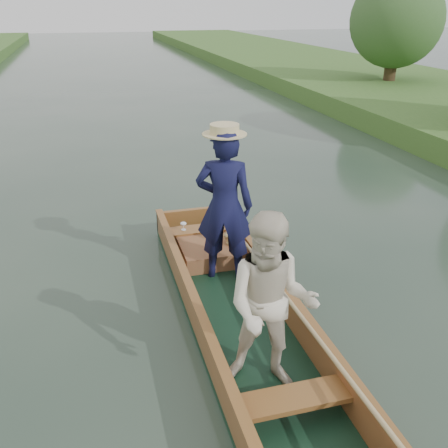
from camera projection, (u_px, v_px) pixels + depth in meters
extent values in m
plane|color=#283D30|center=(238.00, 320.00, 5.70)|extent=(120.00, 120.00, 0.00)
cylinder|color=#47331E|center=(391.00, 65.00, 18.69)|extent=(0.44, 0.44, 2.31)
sphere|color=#305522|center=(397.00, 20.00, 18.06)|extent=(3.34, 3.34, 3.34)
sphere|color=#305522|center=(405.00, 31.00, 18.63)|extent=(2.20, 2.20, 2.20)
cube|color=#13311F|center=(238.00, 317.00, 5.68)|extent=(1.10, 5.00, 0.08)
cube|color=brown|center=(194.00, 309.00, 5.48)|extent=(0.08, 5.00, 0.32)
cube|color=brown|center=(281.00, 296.00, 5.72)|extent=(0.08, 5.00, 0.32)
cube|color=brown|center=(192.00, 219.00, 7.77)|extent=(1.10, 0.08, 0.32)
cube|color=brown|center=(193.00, 295.00, 5.40)|extent=(0.10, 5.00, 0.04)
cube|color=brown|center=(281.00, 283.00, 5.65)|extent=(0.10, 5.00, 0.04)
cube|color=brown|center=(200.00, 230.00, 7.25)|extent=(0.94, 0.30, 0.05)
cube|color=brown|center=(294.00, 398.00, 4.17)|extent=(0.94, 0.30, 0.05)
imported|color=#12133A|center=(224.00, 206.00, 6.09)|extent=(0.83, 0.69, 1.94)
cylinder|color=beige|center=(225.00, 131.00, 5.71)|extent=(0.52, 0.52, 0.12)
imported|color=beige|center=(271.00, 305.00, 4.31)|extent=(1.01, 0.92, 1.70)
cube|color=#A74636|center=(211.00, 250.00, 6.90)|extent=(0.85, 0.90, 0.22)
sphere|color=tan|center=(232.00, 236.00, 6.79)|extent=(0.20, 0.20, 0.20)
sphere|color=tan|center=(232.00, 227.00, 6.72)|extent=(0.15, 0.15, 0.15)
sphere|color=tan|center=(228.00, 223.00, 6.68)|extent=(0.06, 0.06, 0.06)
sphere|color=tan|center=(236.00, 222.00, 6.71)|extent=(0.06, 0.06, 0.06)
sphere|color=tan|center=(233.00, 229.00, 6.68)|extent=(0.06, 0.06, 0.06)
sphere|color=tan|center=(226.00, 236.00, 6.74)|extent=(0.07, 0.07, 0.07)
sphere|color=tan|center=(239.00, 234.00, 6.79)|extent=(0.07, 0.07, 0.07)
sphere|color=tan|center=(229.00, 243.00, 6.79)|extent=(0.08, 0.08, 0.08)
sphere|color=tan|center=(236.00, 242.00, 6.81)|extent=(0.08, 0.08, 0.08)
cylinder|color=silver|center=(184.00, 230.00, 7.18)|extent=(0.07, 0.07, 0.01)
cylinder|color=silver|center=(183.00, 227.00, 7.16)|extent=(0.01, 0.01, 0.08)
ellipsoid|color=silver|center=(183.00, 224.00, 7.14)|extent=(0.09, 0.09, 0.05)
cylinder|color=tan|center=(295.00, 308.00, 5.11)|extent=(0.04, 4.06, 0.19)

